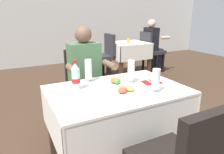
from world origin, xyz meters
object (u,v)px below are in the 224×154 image
Objects in this scene: chair_far_diner_seat at (86,84)px; beer_glass_right at (88,71)px; background_chair_right at (151,49)px; seated_diner_far at (86,75)px; beer_glass_left at (131,71)px; napkin_cutlery_set at (152,82)px; background_chair_left at (103,54)px; background_dining_table at (128,51)px; main_dining_table at (117,107)px; cola_bottle_primary at (76,77)px; plate_far_diner at (114,82)px; plate_near_camera at (126,92)px; background_patron at (153,43)px; background_table_tumbler at (128,41)px; beer_glass_middle at (156,80)px.

beer_glass_right is (-0.15, -0.50, 0.31)m from chair_far_diner_seat.
chair_far_diner_seat is 1.00× the size of background_chair_right.
seated_diner_far is 5.80× the size of beer_glass_left.
background_chair_left is at bearing 75.66° from napkin_cutlery_set.
background_chair_right reaches higher than background_dining_table.
main_dining_table is 4.51× the size of cola_bottle_primary.
beer_glass_right is at bearing 139.30° from plate_far_diner.
plate_far_diner is 0.91× the size of cola_bottle_primary.
plate_near_camera reaches higher than main_dining_table.
background_patron is (2.64, 2.32, -0.16)m from cola_bottle_primary.
background_dining_table is (1.44, 2.38, -0.31)m from beer_glass_left.
beer_glass_left is 3.19m from background_patron.
chair_far_diner_seat is 0.79m from cola_bottle_primary.
background_chair_right is at bearing 8.03° from background_table_tumbler.
napkin_cutlery_set is at bearing -21.62° from plate_far_diner.
beer_glass_middle is at bearing -41.69° from main_dining_table.
napkin_cutlery_set is (0.37, 0.14, -0.02)m from plate_near_camera.
cola_bottle_primary is 1.34× the size of napkin_cutlery_set.
chair_far_diner_seat is 2.86m from background_patron.
cola_bottle_primary is (-0.33, -0.65, 0.32)m from chair_far_diner_seat.
background_chair_left is 0.77× the size of background_patron.
napkin_cutlery_set is 1.77× the size of background_table_tumbler.
plate_far_diner is 0.24× the size of background_chair_right.
background_table_tumbler is (1.57, 1.58, 0.26)m from chair_far_diner_seat.
beer_glass_right reaches higher than beer_glass_left.
beer_glass_right is 2.83m from background_dining_table.
beer_glass_left is at bearing 23.63° from main_dining_table.
plate_far_diner is at bearing -134.26° from background_patron.
chair_far_diner_seat is at bearing -143.51° from background_chair_right.
plate_near_camera reaches higher than plate_far_diner.
background_table_tumbler is (-0.75, -0.10, 0.10)m from background_patron.
background_patron is at bearing 0.00° from background_chair_right.
main_dining_table is at bearing -62.26° from beer_glass_right.
background_table_tumbler is (1.20, 2.37, 0.05)m from napkin_cutlery_set.
seated_diner_far is 0.95m from beer_glass_middle.
beer_glass_middle is at bearing -80.62° from beer_glass_left.
beer_glass_middle is at bearing -120.87° from napkin_cutlery_set.
beer_glass_left reaches higher than chair_far_diner_seat.
seated_diner_far is at bearing -142.20° from background_chair_right.
beer_glass_right is (-0.12, -0.39, 0.16)m from seated_diner_far.
beer_glass_left is at bearing -74.56° from chair_far_diner_seat.
beer_glass_left is 2.53m from background_chair_left.
background_chair_left is 0.63m from background_table_tumbler.
background_patron is at bearing 52.31° from beer_glass_middle.
beer_glass_middle reaches higher than plate_far_diner.
background_table_tumbler reaches higher than background_dining_table.
background_chair_right is at bearing 48.94° from beer_glass_left.
background_patron is at bearing 0.00° from background_chair_left.
plate_near_camera is 1.23× the size of beer_glass_middle.
background_dining_table is at bearing 49.84° from cola_bottle_primary.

